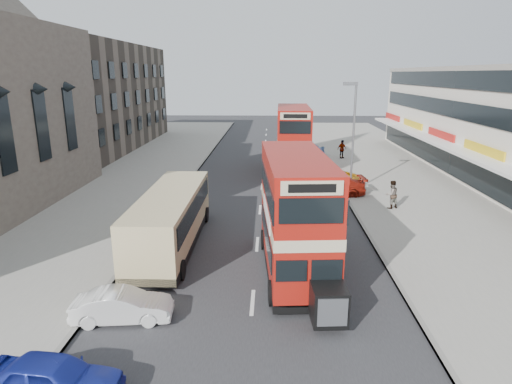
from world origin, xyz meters
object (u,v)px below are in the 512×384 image
(bus_main, at_px, (296,214))
(cyclist, at_px, (323,182))
(coach, at_px, (171,217))
(pedestrian_far, at_px, (342,149))
(car_left_near, at_px, (53,379))
(car_right_b, at_px, (328,179))
(bus_second, at_px, (293,139))
(car_left_front, at_px, (122,306))
(pedestrian_near, at_px, (392,194))
(street_lamp, at_px, (353,130))
(car_right_a, at_px, (330,187))
(car_right_c, at_px, (305,149))

(bus_main, height_order, cyclist, bus_main)
(coach, relative_size, pedestrian_far, 5.30)
(car_left_near, bearing_deg, bus_main, -35.07)
(coach, height_order, car_left_near, coach)
(car_left_near, bearing_deg, car_right_b, -18.83)
(bus_main, relative_size, bus_second, 0.91)
(car_left_near, xyz_separation_m, car_right_b, (10.39, 23.36, 0.04))
(car_left_front, xyz_separation_m, cyclist, (9.32, 18.26, 0.13))
(pedestrian_near, bearing_deg, street_lamp, -86.11)
(coach, bearing_deg, street_lamp, 42.94)
(street_lamp, xyz_separation_m, coach, (-10.95, -10.33, -3.22))
(bus_main, height_order, pedestrian_near, bus_main)
(coach, bearing_deg, car_left_near, -94.52)
(bus_main, distance_m, car_left_front, 8.05)
(car_right_a, xyz_separation_m, car_right_b, (0.17, 2.59, -0.06))
(car_right_b, xyz_separation_m, cyclist, (-0.50, -1.13, 0.03))
(pedestrian_near, relative_size, cyclist, 0.89)
(street_lamp, relative_size, coach, 0.81)
(car_right_a, bearing_deg, car_right_b, 170.40)
(coach, distance_m, car_right_a, 13.54)
(street_lamp, distance_m, car_right_c, 16.12)
(bus_main, distance_m, car_right_a, 13.02)
(bus_second, bearing_deg, street_lamp, 117.91)
(car_right_c, bearing_deg, bus_main, -0.33)
(pedestrian_far, bearing_deg, bus_main, -131.65)
(bus_main, relative_size, pedestrian_near, 5.00)
(car_left_near, distance_m, car_right_c, 38.11)
(coach, height_order, car_left_front, coach)
(bus_main, xyz_separation_m, car_right_a, (3.20, 12.47, -1.97))
(bus_second, height_order, car_left_near, bus_second)
(car_right_a, xyz_separation_m, car_right_c, (-0.53, 16.09, -0.03))
(car_right_b, height_order, pedestrian_near, pedestrian_near)
(car_right_a, bearing_deg, cyclist, -173.38)
(pedestrian_near, bearing_deg, bus_second, -87.13)
(car_right_a, relative_size, car_right_c, 1.23)
(bus_second, distance_m, car_right_b, 6.58)
(car_right_b, bearing_deg, pedestrian_far, 170.76)
(car_right_b, bearing_deg, street_lamp, 39.65)
(car_left_front, bearing_deg, car_right_a, -35.68)
(bus_main, xyz_separation_m, car_right_b, (3.37, 15.06, -2.02))
(pedestrian_far, bearing_deg, bus_second, -160.73)
(car_right_a, bearing_deg, bus_second, -170.21)
(car_right_b, distance_m, car_right_c, 13.52)
(car_left_near, bearing_deg, bus_second, -10.13)
(bus_second, xyz_separation_m, car_right_b, (2.47, -5.65, -2.29))
(bus_second, bearing_deg, car_left_near, 75.94)
(bus_second, bearing_deg, bus_main, 88.71)
(street_lamp, xyz_separation_m, car_left_front, (-11.18, -17.43, -4.20))
(street_lamp, height_order, car_left_front, street_lamp)
(car_right_b, relative_size, cyclist, 2.33)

